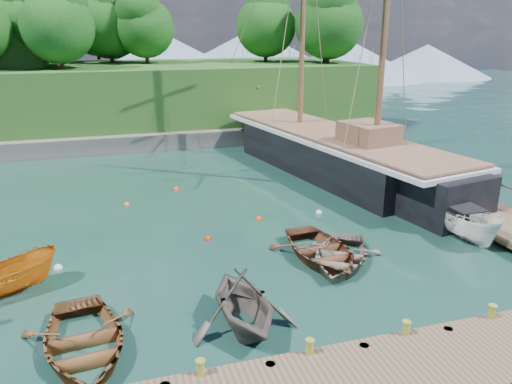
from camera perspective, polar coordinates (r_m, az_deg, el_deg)
ground at (r=19.00m, az=2.83°, el=-10.17°), size 160.00×160.00×0.00m
dock_near at (r=14.78m, az=19.75°, el=-18.57°), size 20.00×3.20×1.10m
dock_east at (r=29.77m, az=19.37°, el=0.41°), size 3.20×24.00×1.10m
bollard_1 at (r=14.71m, az=6.04°, el=-19.77°), size 0.26×0.26×0.45m
bollard_2 at (r=15.93m, az=16.50°, el=-17.16°), size 0.26×0.26×0.45m
bollard_3 at (r=17.59m, az=25.00°, el=-14.57°), size 0.26×0.26×0.45m
rowboat_0 at (r=16.11m, az=-19.01°, el=-17.01°), size 3.94×5.15×0.99m
rowboat_1 at (r=16.38m, az=-1.45°, el=-15.24°), size 3.67×4.18×2.09m
rowboat_2 at (r=20.84m, az=7.40°, el=-7.60°), size 3.56×4.86×0.98m
rowboat_3 at (r=20.56m, az=9.54°, el=-8.09°), size 5.03×5.33×0.90m
motorboat_orange at (r=20.24m, az=-26.65°, el=-10.38°), size 4.07×2.82×1.47m
cabin_boat_white at (r=24.60m, az=22.40°, el=-4.75°), size 1.72×4.53×1.75m
schooner at (r=32.68m, az=8.78°, el=4.08°), size 8.81×27.94×20.71m
mooring_buoy_0 at (r=21.36m, az=-21.66°, el=-8.16°), size 0.36×0.36×0.36m
mooring_buoy_1 at (r=22.58m, az=-5.54°, el=-5.42°), size 0.31×0.31×0.31m
mooring_buoy_2 at (r=24.72m, az=0.35°, el=-3.18°), size 0.31×0.31×0.31m
mooring_buoy_3 at (r=25.74m, az=7.18°, el=-2.44°), size 0.34×0.34×0.34m
mooring_buoy_4 at (r=27.57m, az=-14.55°, el=-1.48°), size 0.31×0.31×0.31m
mooring_buoy_5 at (r=29.57m, az=-9.11°, el=0.23°), size 0.35×0.35×0.35m
headland at (r=47.71m, az=-26.16°, el=12.25°), size 51.00×19.31×12.90m
distant_ridge at (r=86.40m, az=-10.64°, el=14.86°), size 117.00×40.00×10.00m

